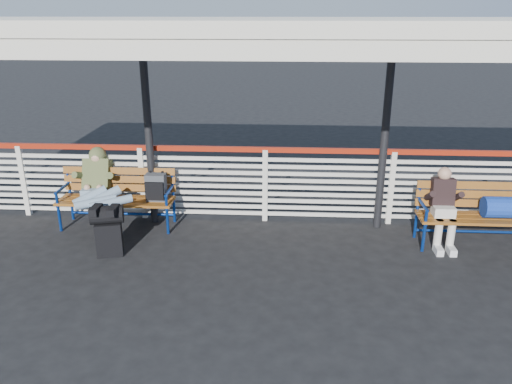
# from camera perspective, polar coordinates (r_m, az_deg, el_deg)

# --- Properties ---
(ground) EXTENTS (60.00, 60.00, 0.00)m
(ground) POSITION_cam_1_polar(r_m,az_deg,el_deg) (6.54, 0.27, -9.77)
(ground) COLOR black
(ground) RESTS_ON ground
(fence) EXTENTS (12.08, 0.08, 1.24)m
(fence) POSITION_cam_1_polar(r_m,az_deg,el_deg) (8.00, 1.05, 1.13)
(fence) COLOR silver
(fence) RESTS_ON ground
(canopy) EXTENTS (12.60, 3.60, 3.16)m
(canopy) POSITION_cam_1_polar(r_m,az_deg,el_deg) (6.55, 0.77, 18.19)
(canopy) COLOR silver
(canopy) RESTS_ON ground
(luggage_stack) EXTENTS (0.49, 0.34, 0.73)m
(luggage_stack) POSITION_cam_1_polar(r_m,az_deg,el_deg) (7.24, -16.54, -4.05)
(luggage_stack) COLOR black
(luggage_stack) RESTS_ON ground
(bench_left) EXTENTS (1.80, 0.56, 0.92)m
(bench_left) POSITION_cam_1_polar(r_m,az_deg,el_deg) (8.09, -14.45, 0.11)
(bench_left) COLOR #96611D
(bench_left) RESTS_ON ground
(bench_right) EXTENTS (1.80, 0.56, 0.92)m
(bench_right) POSITION_cam_1_polar(r_m,az_deg,el_deg) (7.90, 25.15, -1.70)
(bench_right) COLOR #96611D
(bench_right) RESTS_ON ground
(traveler_man) EXTENTS (0.93, 1.64, 0.77)m
(traveler_man) POSITION_cam_1_polar(r_m,az_deg,el_deg) (7.85, -17.46, -0.12)
(traveler_man) COLOR #7D93A9
(traveler_man) RESTS_ON ground
(companion_person) EXTENTS (0.32, 0.66, 1.15)m
(companion_person) POSITION_cam_1_polar(r_m,az_deg,el_deg) (7.66, 20.64, -1.58)
(companion_person) COLOR beige
(companion_person) RESTS_ON ground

